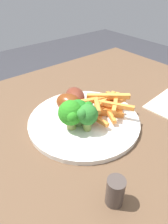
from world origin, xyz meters
The scene contains 9 objects.
dining_table centered at (0.00, 0.00, 0.63)m, with size 0.93×0.74×0.76m.
dinner_plate centered at (-0.03, 0.01, 0.77)m, with size 0.27×0.27×0.01m, color white.
broccoli_floret_front centered at (-0.05, -0.03, 0.81)m, with size 0.05×0.05×0.07m.
broccoli_floret_middle centered at (-0.07, -0.01, 0.81)m, with size 0.06×0.06×0.07m.
broccoli_floret_back centered at (-0.05, -0.01, 0.81)m, with size 0.06×0.06×0.07m.
carrot_fries_pile centered at (0.02, -0.01, 0.80)m, with size 0.13×0.12×0.05m.
chicken_drumstick_near centered at (-0.04, 0.06, 0.79)m, with size 0.07×0.12×0.05m.
chicken_drumstick_far centered at (-0.01, 0.07, 0.79)m, with size 0.08×0.12×0.05m.
pepper_shaker centered at (-0.13, -0.19, 0.79)m, with size 0.03×0.03×0.05m, color #423833.
Camera 1 is at (-0.28, -0.30, 1.07)m, focal length 32.06 mm.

